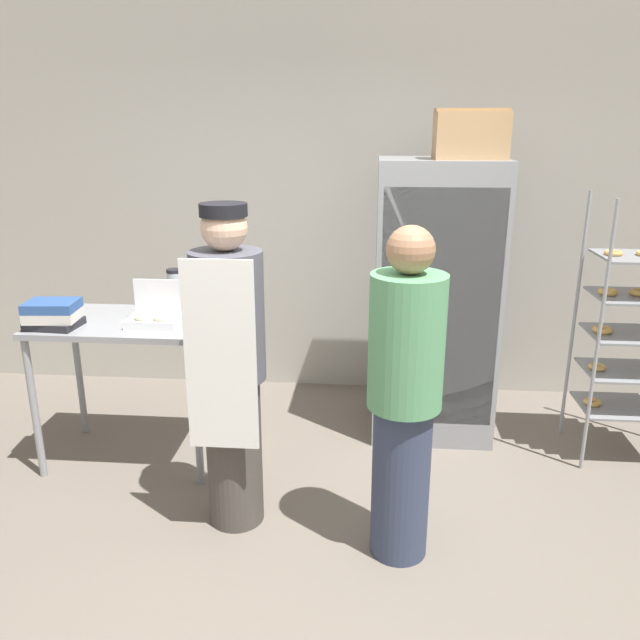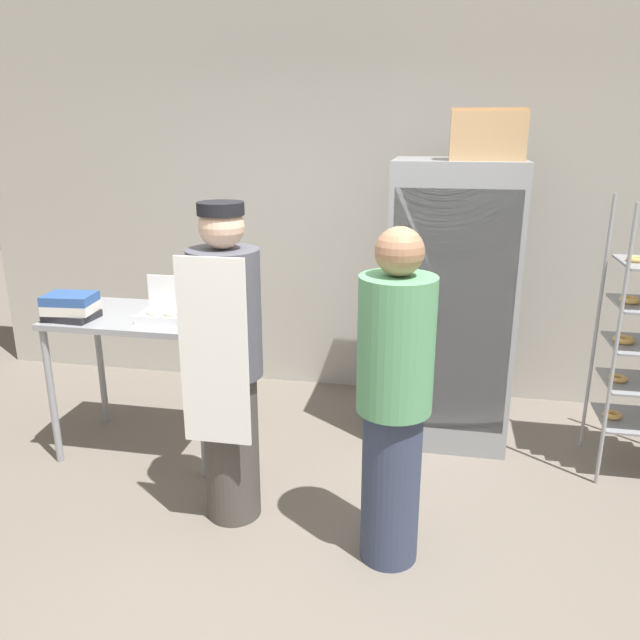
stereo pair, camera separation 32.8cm
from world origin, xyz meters
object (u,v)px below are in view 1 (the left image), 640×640
Objects in this scene: baking_rack at (633,332)px; donut_box at (154,318)px; refrigerator at (435,301)px; cardboard_storage_box at (470,135)px; person_baker at (230,367)px; binder_stack at (53,314)px; person_customer at (404,397)px; blender_pitcher at (176,293)px.

baking_rack is 5.55× the size of donut_box.
baking_rack is at bearing -12.28° from refrigerator.
cardboard_storage_box is 2.01m from person_baker.
cardboard_storage_box is (0.15, -0.08, 1.06)m from refrigerator.
donut_box is 0.78m from person_baker.
binder_stack is 2.10m from person_customer.
cardboard_storage_box is at bearing 170.21° from baking_rack.
refrigerator is at bearing 18.28° from binder_stack.
person_customer is (-1.45, -1.11, 0.01)m from baking_rack.
person_customer is at bearing -142.40° from baking_rack.
cardboard_storage_box is 1.78m from person_customer.
donut_box is at bearing 153.38° from person_customer.
donut_box is 0.18× the size of person_baker.
refrigerator is at bearing 79.40° from person_customer.
cardboard_storage_box is at bearing 15.49° from binder_stack.
cardboard_storage_box reaches higher than person_baker.
baking_rack reaches higher than person_customer.
cardboard_storage_box reaches higher than blender_pitcher.
binder_stack is at bearing -149.18° from blender_pitcher.
donut_box is at bearing 8.74° from binder_stack.
binder_stack is at bearing -171.26° from donut_box.
binder_stack is (-2.25, -0.74, 0.07)m from refrigerator.
cardboard_storage_box is at bearing 72.63° from person_customer.
person_baker is 0.88m from person_customer.
binder_stack is at bearing 162.53° from person_customer.
donut_box is 0.99× the size of binder_stack.
blender_pitcher is 0.16× the size of person_baker.
blender_pitcher is at bearing -167.01° from refrigerator.
blender_pitcher is 1.71m from person_customer.
refrigerator reaches higher than donut_box.
cardboard_storage_box is 0.26× the size of person_baker.
person_customer reaches higher than blender_pitcher.
person_baker is at bearing -158.20° from baking_rack.
person_customer is at bearing -12.48° from person_baker.
blender_pitcher is at bearing 122.95° from person_baker.
baking_rack is (1.19, -0.26, -0.10)m from refrigerator.
donut_box is 1.60m from person_customer.
cardboard_storage_box is at bearing 41.06° from person_baker.
cardboard_storage_box reaches higher than person_customer.
person_baker is (-1.27, -1.10, -1.10)m from cardboard_storage_box.
binder_stack is at bearing -171.97° from baking_rack.
refrigerator reaches higher than person_customer.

